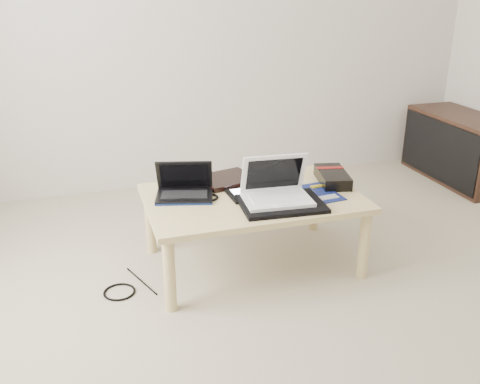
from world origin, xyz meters
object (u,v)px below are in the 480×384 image
object	(u,v)px
white_laptop	(276,190)
gpu_box	(332,177)
coffee_table	(253,204)
media_cabinet	(460,148)
netbook	(184,189)

from	to	relation	value
white_laptop	gpu_box	world-z (taller)	white_laptop
coffee_table	gpu_box	xyz separation A→B (m)	(0.48, 0.05, 0.08)
media_cabinet	gpu_box	xyz separation A→B (m)	(-1.44, -0.73, 0.18)
netbook	media_cabinet	bearing A→B (deg)	16.86
coffee_table	gpu_box	size ratio (longest dim) A/B	3.44
media_cabinet	netbook	xyz separation A→B (m)	(-2.26, -0.69, 0.19)
white_laptop	gpu_box	bearing A→B (deg)	24.12
coffee_table	netbook	bearing A→B (deg)	164.50
coffee_table	media_cabinet	xyz separation A→B (m)	(1.92, 0.78, -0.10)
coffee_table	netbook	distance (m)	0.36
white_laptop	netbook	bearing A→B (deg)	152.36
media_cabinet	gpu_box	bearing A→B (deg)	-153.30
coffee_table	netbook	xyz separation A→B (m)	(-0.34, 0.09, 0.09)
media_cabinet	white_laptop	xyz separation A→B (m)	(-1.84, -0.91, 0.22)
white_laptop	gpu_box	size ratio (longest dim) A/B	1.07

